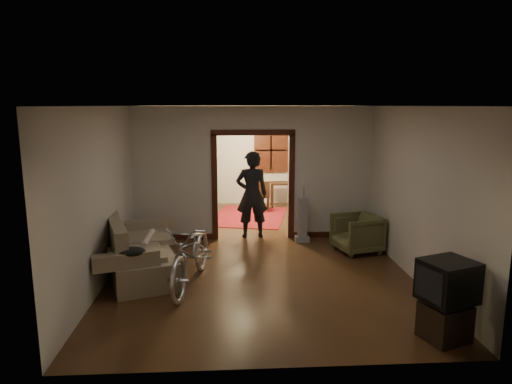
{
  "coord_description": "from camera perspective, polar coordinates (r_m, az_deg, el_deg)",
  "views": [
    {
      "loc": [
        -0.51,
        -8.74,
        2.81
      ],
      "look_at": [
        0.0,
        -0.3,
        1.2
      ],
      "focal_mm": 32.0,
      "sensor_mm": 36.0,
      "label": 1
    }
  ],
  "objects": [
    {
      "name": "globe",
      "position": [
        12.83,
        -7.31,
        6.82
      ],
      "size": [
        0.26,
        0.26,
        0.26
      ],
      "primitive_type": "sphere",
      "color": "#1E5972",
      "rests_on": "locker"
    },
    {
      "name": "vacuum",
      "position": [
        9.54,
        5.82,
        -3.48
      ],
      "size": [
        0.3,
        0.24,
        0.94
      ],
      "primitive_type": "cube",
      "rotation": [
        0.0,
        0.0,
        -0.05
      ],
      "color": "gray",
      "rests_on": "floor"
    },
    {
      "name": "ceiling",
      "position": [
        8.75,
        -0.12,
        10.72
      ],
      "size": [
        5.0,
        8.5,
        0.01
      ],
      "primitive_type": "cube",
      "color": "white",
      "rests_on": "floor"
    },
    {
      "name": "person",
      "position": [
        9.72,
        -0.53,
        -0.33
      ],
      "size": [
        0.72,
        0.51,
        1.87
      ],
      "primitive_type": "imported",
      "rotation": [
        0.0,
        0.0,
        3.24
      ],
      "color": "black",
      "rests_on": "floor"
    },
    {
      "name": "floor",
      "position": [
        9.19,
        -0.11,
        -7.02
      ],
      "size": [
        5.0,
        8.5,
        0.01
      ],
      "primitive_type": "cube",
      "color": "#341E10",
      "rests_on": "ground"
    },
    {
      "name": "rolled_paper",
      "position": [
        8.22,
        -13.32,
        -5.62
      ],
      "size": [
        0.11,
        0.87,
        0.11
      ],
      "primitive_type": "cylinder",
      "rotation": [
        1.57,
        0.0,
        0.0
      ],
      "color": "beige",
      "rests_on": "sofa"
    },
    {
      "name": "sofa",
      "position": [
        7.97,
        -14.39,
        -6.47
      ],
      "size": [
        1.61,
        2.34,
        0.99
      ],
      "primitive_type": "cube",
      "rotation": [
        0.0,
        0.0,
        0.33
      ],
      "color": "#6B6147",
      "rests_on": "floor"
    },
    {
      "name": "desk_chair",
      "position": [
        12.2,
        0.78,
        -0.51
      ],
      "size": [
        0.43,
        0.43,
        0.84
      ],
      "primitive_type": "cube",
      "rotation": [
        0.0,
        0.0,
        -0.18
      ],
      "color": "black",
      "rests_on": "floor"
    },
    {
      "name": "jacket",
      "position": [
        7.05,
        -15.44,
        -7.2
      ],
      "size": [
        0.45,
        0.34,
        0.13
      ],
      "primitive_type": "ellipsoid",
      "color": "black",
      "rests_on": "sofa"
    },
    {
      "name": "far_window",
      "position": [
        13.06,
        1.88,
        5.25
      ],
      "size": [
        0.98,
        0.06,
        1.28
      ],
      "primitive_type": "cube",
      "color": "black",
      "rests_on": "wall_back"
    },
    {
      "name": "armchair",
      "position": [
        9.08,
        12.49,
        -5.07
      ],
      "size": [
        0.99,
        0.97,
        0.74
      ],
      "primitive_type": "imported",
      "rotation": [
        0.0,
        0.0,
        -1.31
      ],
      "color": "brown",
      "rests_on": "floor"
    },
    {
      "name": "wall_left",
      "position": [
        9.07,
        -16.09,
        1.42
      ],
      "size": [
        0.02,
        8.5,
        2.8
      ],
      "primitive_type": "cube",
      "color": "beige",
      "rests_on": "floor"
    },
    {
      "name": "wall_right",
      "position": [
        9.35,
        15.38,
        1.72
      ],
      "size": [
        0.02,
        8.5,
        2.8
      ],
      "primitive_type": "cube",
      "color": "beige",
      "rests_on": "floor"
    },
    {
      "name": "bicycle",
      "position": [
        7.28,
        -8.04,
        -7.53
      ],
      "size": [
        1.08,
        2.14,
        1.07
      ],
      "primitive_type": "imported",
      "rotation": [
        0.0,
        0.0,
        -0.19
      ],
      "color": "silver",
      "rests_on": "floor"
    },
    {
      "name": "crt_tv",
      "position": [
        6.0,
        22.88,
        -10.2
      ],
      "size": [
        0.72,
        0.69,
        0.5
      ],
      "primitive_type": "cube",
      "rotation": [
        0.0,
        0.0,
        0.35
      ],
      "color": "black",
      "rests_on": "tv_stand"
    },
    {
      "name": "light_switch",
      "position": [
        9.67,
        5.88,
        1.44
      ],
      "size": [
        0.08,
        0.01,
        0.12
      ],
      "primitive_type": "cube",
      "color": "silver",
      "rests_on": "partition_wall"
    },
    {
      "name": "oriental_rug",
      "position": [
        11.69,
        -0.85,
        -3.07
      ],
      "size": [
        2.2,
        2.62,
        0.02
      ],
      "primitive_type": "cube",
      "rotation": [
        0.0,
        0.0,
        -0.22
      ],
      "color": "maroon",
      "rests_on": "floor"
    },
    {
      "name": "chandelier",
      "position": [
        11.26,
        -0.87,
        8.45
      ],
      "size": [
        0.24,
        0.24,
        0.24
      ],
      "primitive_type": "sphere",
      "color": "#FFE0A5",
      "rests_on": "ceiling"
    },
    {
      "name": "wall_back",
      "position": [
        13.07,
        -1.2,
        4.6
      ],
      "size": [
        5.0,
        0.02,
        2.8
      ],
      "primitive_type": "cube",
      "color": "beige",
      "rests_on": "floor"
    },
    {
      "name": "partition_wall",
      "position": [
        9.6,
        -0.38,
        2.34
      ],
      "size": [
        5.0,
        0.14,
        2.8
      ],
      "primitive_type": "cube",
      "color": "beige",
      "rests_on": "floor"
    },
    {
      "name": "door_casing",
      "position": [
        9.65,
        -0.37,
        0.58
      ],
      "size": [
        1.74,
        0.2,
        2.32
      ],
      "primitive_type": "cube",
      "color": "#34150B",
      "rests_on": "floor"
    },
    {
      "name": "desk",
      "position": [
        12.82,
        3.86,
        -0.34
      ],
      "size": [
        0.98,
        0.63,
        0.68
      ],
      "primitive_type": "cube",
      "rotation": [
        0.0,
        0.0,
        -0.13
      ],
      "color": "black",
      "rests_on": "floor"
    },
    {
      "name": "locker",
      "position": [
        12.93,
        -7.21,
        2.61
      ],
      "size": [
        0.99,
        0.56,
        1.98
      ],
      "primitive_type": "cube",
      "rotation": [
        0.0,
        0.0,
        -0.01
      ],
      "color": "#21341F",
      "rests_on": "floor"
    },
    {
      "name": "tv_stand",
      "position": [
        6.19,
        22.51,
        -14.74
      ],
      "size": [
        0.63,
        0.6,
        0.45
      ],
      "primitive_type": "cube",
      "rotation": [
        0.0,
        0.0,
        0.35
      ],
      "color": "black",
      "rests_on": "floor"
    }
  ]
}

